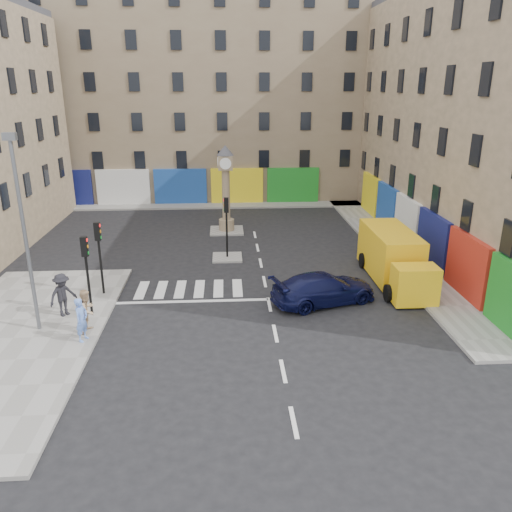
{
  "coord_description": "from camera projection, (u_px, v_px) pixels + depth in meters",
  "views": [
    {
      "loc": [
        -2.01,
        -21.16,
        10.15
      ],
      "look_at": [
        -0.56,
        2.52,
        2.0
      ],
      "focal_mm": 35.0,
      "sensor_mm": 36.0,
      "label": 1
    }
  ],
  "objects": [
    {
      "name": "building_right",
      "position": [
        497.0,
        121.0,
        31.1
      ],
      "size": [
        10.0,
        30.0,
        16.0
      ],
      "primitive_type": "cube",
      "color": "tan",
      "rests_on": "ground"
    },
    {
      "name": "island_far",
      "position": [
        227.0,
        231.0,
        36.47
      ],
      "size": [
        2.4,
        2.4,
        0.12
      ],
      "primitive_type": "cube",
      "color": "gray",
      "rests_on": "ground"
    },
    {
      "name": "sidewalk_far",
      "position": [
        204.0,
        205.0,
        44.09
      ],
      "size": [
        32.0,
        2.4,
        0.15
      ],
      "primitive_type": "cube",
      "color": "gray",
      "rests_on": "ground"
    },
    {
      "name": "sidewalk_left",
      "position": [
        14.0,
        339.0,
        20.84
      ],
      "size": [
        7.0,
        16.0,
        0.15
      ],
      "primitive_type": "cube",
      "color": "gray",
      "rests_on": "ground"
    },
    {
      "name": "clock_pillar",
      "position": [
        226.0,
        183.0,
        35.33
      ],
      "size": [
        1.2,
        1.2,
        6.1
      ],
      "color": "tan",
      "rests_on": "island_far"
    },
    {
      "name": "pedestrian_dark",
      "position": [
        63.0,
        295.0,
        22.56
      ],
      "size": [
        1.43,
        1.47,
        2.02
      ],
      "primitive_type": "imported",
      "rotation": [
        0.0,
        0.0,
        0.83
      ],
      "color": "black",
      "rests_on": "sidewalk_left"
    },
    {
      "name": "pedestrian_tan",
      "position": [
        87.0,
        310.0,
        21.16
      ],
      "size": [
        0.91,
        1.06,
        1.89
      ],
      "primitive_type": "imported",
      "rotation": [
        0.0,
        0.0,
        1.33
      ],
      "color": "tan",
      "rests_on": "sidewalk_left"
    },
    {
      "name": "lamp_post",
      "position": [
        23.0,
        225.0,
        20.11
      ],
      "size": [
        0.5,
        0.25,
        8.3
      ],
      "color": "#595B60",
      "rests_on": "sidewalk_left"
    },
    {
      "name": "navy_sedan",
      "position": [
        324.0,
        288.0,
        24.31
      ],
      "size": [
        5.62,
        3.64,
        1.52
      ],
      "primitive_type": "imported",
      "rotation": [
        0.0,
        0.0,
        1.89
      ],
      "color": "black",
      "rests_on": "ground"
    },
    {
      "name": "pedestrian_blue",
      "position": [
        82.0,
        320.0,
        20.35
      ],
      "size": [
        0.64,
        0.79,
        1.86
      ],
      "primitive_type": "imported",
      "rotation": [
        0.0,
        0.0,
        1.24
      ],
      "color": "#6188DF",
      "rests_on": "sidewalk_left"
    },
    {
      "name": "yellow_van",
      "position": [
        394.0,
        258.0,
        26.97
      ],
      "size": [
        2.49,
        7.27,
        2.64
      ],
      "rotation": [
        0.0,
        0.0,
        -0.0
      ],
      "color": "yellow",
      "rests_on": "ground"
    },
    {
      "name": "building_far",
      "position": [
        203.0,
        104.0,
        46.83
      ],
      "size": [
        32.0,
        10.0,
        17.0
      ],
      "primitive_type": "cube",
      "color": "#806F55",
      "rests_on": "ground"
    },
    {
      "name": "traffic_light_left_far",
      "position": [
        99.0,
        247.0,
        24.51
      ],
      "size": [
        0.28,
        0.22,
        3.7
      ],
      "color": "black",
      "rests_on": "sidewalk_left"
    },
    {
      "name": "island_near",
      "position": [
        227.0,
        257.0,
        30.81
      ],
      "size": [
        1.8,
        1.8,
        0.12
      ],
      "primitive_type": "cube",
      "color": "gray",
      "rests_on": "ground"
    },
    {
      "name": "ground",
      "position": [
        271.0,
        313.0,
        23.39
      ],
      "size": [
        120.0,
        120.0,
        0.0
      ],
      "primitive_type": "plane",
      "color": "black",
      "rests_on": "ground"
    },
    {
      "name": "traffic_light_left_near",
      "position": [
        86.0,
        263.0,
        22.25
      ],
      "size": [
        0.28,
        0.22,
        3.7
      ],
      "color": "black",
      "rests_on": "sidewalk_left"
    },
    {
      "name": "sidewalk_right",
      "position": [
        387.0,
        244.0,
        33.31
      ],
      "size": [
        2.6,
        30.0,
        0.15
      ],
      "primitive_type": "cube",
      "color": "gray",
      "rests_on": "ground"
    },
    {
      "name": "traffic_light_island",
      "position": [
        227.0,
        218.0,
        29.99
      ],
      "size": [
        0.28,
        0.22,
        3.7
      ],
      "color": "black",
      "rests_on": "island_near"
    }
  ]
}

